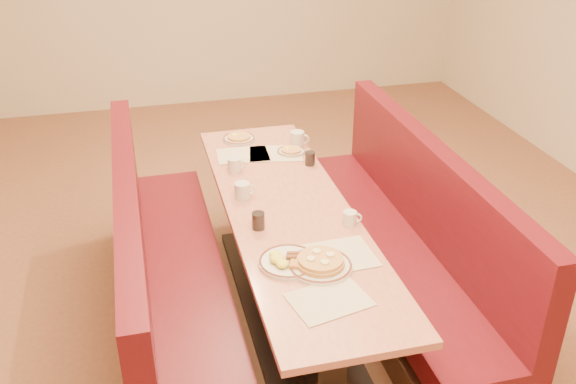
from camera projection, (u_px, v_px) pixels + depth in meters
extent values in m
plane|color=#9E6647|center=(289.00, 313.00, 4.03)|extent=(8.00, 8.00, 0.00)
cube|color=black|center=(289.00, 309.00, 4.01)|extent=(0.55, 1.88, 0.06)
cube|color=black|center=(289.00, 266.00, 3.86)|extent=(0.15, 1.75, 0.71)
cube|color=tan|center=(289.00, 212.00, 3.69)|extent=(0.70, 2.50, 0.04)
cube|color=#4C3326|center=(180.00, 317.00, 3.84)|extent=(0.55, 2.50, 0.20)
cube|color=#580F16|center=(176.00, 281.00, 3.71)|extent=(0.55, 2.50, 0.16)
cube|color=#580F16|center=(131.00, 229.00, 3.48)|extent=(0.12, 2.50, 0.60)
cube|color=#4C3326|center=(390.00, 284.00, 4.13)|extent=(0.55, 2.50, 0.20)
cube|color=#580F16|center=(394.00, 249.00, 4.00)|extent=(0.55, 2.50, 0.16)
cube|color=#580F16|center=(432.00, 192.00, 3.87)|extent=(0.12, 2.50, 0.60)
cube|color=beige|center=(329.00, 300.00, 2.93)|extent=(0.40, 0.33, 0.00)
cube|color=beige|center=(334.00, 256.00, 3.24)|extent=(0.41, 0.32, 0.00)
cube|color=beige|center=(243.00, 155.00, 4.33)|extent=(0.36, 0.28, 0.00)
cube|color=beige|center=(276.00, 153.00, 4.35)|extent=(0.40, 0.33, 0.00)
cylinder|color=beige|center=(320.00, 266.00, 3.15)|extent=(0.32, 0.32, 0.02)
torus|color=brown|center=(320.00, 264.00, 3.15)|extent=(0.31, 0.31, 0.01)
cylinder|color=gold|center=(320.00, 263.00, 3.14)|extent=(0.24, 0.24, 0.02)
cylinder|color=gold|center=(320.00, 259.00, 3.13)|extent=(0.22, 0.22, 0.02)
cylinder|color=#F2E39E|center=(330.00, 255.00, 3.14)|extent=(0.04, 0.04, 0.01)
cylinder|color=#F2E39E|center=(316.00, 251.00, 3.17)|extent=(0.04, 0.04, 0.01)
cylinder|color=#F2E39E|center=(311.00, 259.00, 3.11)|extent=(0.04, 0.04, 0.01)
cylinder|color=#F2E39E|center=(325.00, 262.00, 3.09)|extent=(0.04, 0.04, 0.01)
cylinder|color=beige|center=(289.00, 262.00, 3.19)|extent=(0.30, 0.30, 0.02)
torus|color=brown|center=(289.00, 261.00, 3.18)|extent=(0.30, 0.30, 0.01)
ellipsoid|color=#FFFE41|center=(277.00, 259.00, 3.16)|extent=(0.08, 0.08, 0.04)
ellipsoid|color=#FFFE41|center=(282.00, 264.00, 3.12)|extent=(0.06, 0.06, 0.04)
ellipsoid|color=#FFFE41|center=(275.00, 254.00, 3.20)|extent=(0.06, 0.06, 0.03)
cylinder|color=brown|center=(297.00, 257.00, 3.19)|extent=(0.11, 0.05, 0.02)
cylinder|color=brown|center=(297.00, 253.00, 3.22)|extent=(0.11, 0.05, 0.02)
cube|color=#D78A43|center=(299.00, 265.00, 3.13)|extent=(0.11, 0.09, 0.02)
cylinder|color=beige|center=(291.00, 152.00, 4.36)|extent=(0.19, 0.19, 0.01)
torus|color=brown|center=(291.00, 151.00, 4.36)|extent=(0.19, 0.19, 0.01)
cylinder|color=#DF9F4F|center=(291.00, 150.00, 4.36)|extent=(0.14, 0.14, 0.01)
ellipsoid|color=#FFFE41|center=(287.00, 148.00, 4.36)|extent=(0.04, 0.04, 0.02)
cylinder|color=beige|center=(239.00, 139.00, 4.56)|extent=(0.23, 0.23, 0.02)
torus|color=brown|center=(239.00, 138.00, 4.55)|extent=(0.23, 0.23, 0.01)
cylinder|color=#DF9F4F|center=(239.00, 137.00, 4.55)|extent=(0.16, 0.16, 0.02)
ellipsoid|color=#FFFE41|center=(234.00, 135.00, 4.55)|extent=(0.05, 0.05, 0.02)
cylinder|color=beige|center=(350.00, 218.00, 3.51)|extent=(0.08, 0.08, 0.08)
torus|color=beige|center=(357.00, 218.00, 3.51)|extent=(0.06, 0.02, 0.06)
cylinder|color=black|center=(350.00, 213.00, 3.49)|extent=(0.06, 0.06, 0.01)
cylinder|color=beige|center=(242.00, 191.00, 3.78)|extent=(0.09, 0.09, 0.10)
torus|color=beige|center=(250.00, 190.00, 3.79)|extent=(0.07, 0.02, 0.07)
cylinder|color=black|center=(242.00, 184.00, 3.76)|extent=(0.08, 0.08, 0.01)
cylinder|color=beige|center=(297.00, 139.00, 4.45)|extent=(0.10, 0.10, 0.10)
torus|color=beige|center=(304.00, 139.00, 4.44)|extent=(0.07, 0.04, 0.07)
cylinder|color=black|center=(297.00, 133.00, 4.43)|extent=(0.08, 0.08, 0.01)
cylinder|color=beige|center=(234.00, 165.00, 4.10)|extent=(0.08, 0.08, 0.09)
torus|color=beige|center=(241.00, 165.00, 4.10)|extent=(0.07, 0.03, 0.06)
cylinder|color=black|center=(234.00, 159.00, 4.08)|extent=(0.07, 0.07, 0.01)
cylinder|color=black|center=(258.00, 221.00, 3.47)|extent=(0.07, 0.07, 0.09)
cylinder|color=silver|center=(258.00, 221.00, 3.47)|extent=(0.07, 0.07, 0.10)
cylinder|color=black|center=(310.00, 158.00, 4.18)|extent=(0.06, 0.06, 0.09)
cylinder|color=silver|center=(310.00, 158.00, 4.18)|extent=(0.07, 0.07, 0.09)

